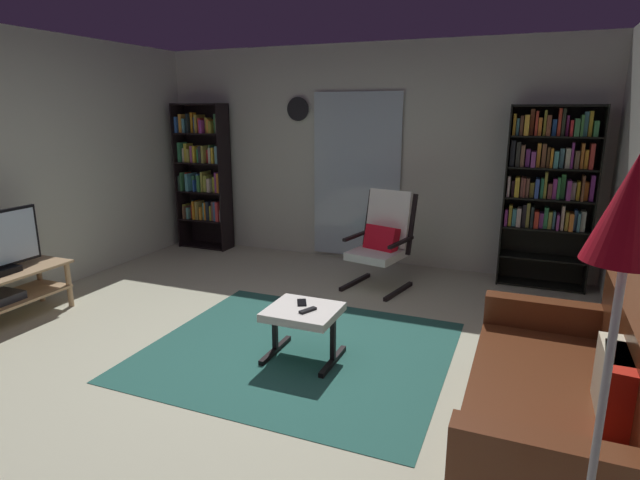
# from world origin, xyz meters

# --- Properties ---
(ground_plane) EXTENTS (7.02, 7.02, 0.00)m
(ground_plane) POSITION_xyz_m (0.00, 0.00, 0.00)
(ground_plane) COLOR beige
(wall_back) EXTENTS (5.60, 0.06, 2.60)m
(wall_back) POSITION_xyz_m (0.00, 2.90, 1.30)
(wall_back) COLOR beige
(wall_back) RESTS_ON ground
(glass_door_panel) EXTENTS (1.10, 0.01, 2.00)m
(glass_door_panel) POSITION_xyz_m (-0.08, 2.83, 1.05)
(glass_door_panel) COLOR silver
(area_rug) EXTENTS (2.29, 2.04, 0.01)m
(area_rug) POSITION_xyz_m (0.32, 0.24, 0.00)
(area_rug) COLOR #285E54
(area_rug) RESTS_ON ground
(tv_stand) EXTENTS (0.49, 1.17, 0.46)m
(tv_stand) POSITION_xyz_m (-2.29, -0.27, 0.30)
(tv_stand) COLOR tan
(tv_stand) RESTS_ON ground
(bookshelf_near_tv) EXTENTS (0.71, 0.30, 1.92)m
(bookshelf_near_tv) POSITION_xyz_m (-2.17, 2.66, 1.01)
(bookshelf_near_tv) COLOR black
(bookshelf_near_tv) RESTS_ON ground
(bookshelf_near_sofa) EXTENTS (0.88, 0.30, 1.90)m
(bookshelf_near_sofa) POSITION_xyz_m (2.08, 2.67, 1.10)
(bookshelf_near_sofa) COLOR black
(bookshelf_near_sofa) RESTS_ON ground
(leather_sofa) EXTENTS (0.90, 1.77, 0.84)m
(leather_sofa) POSITION_xyz_m (2.20, -0.37, 0.30)
(leather_sofa) COLOR #5A2C16
(leather_sofa) RESTS_ON ground
(lounge_armchair) EXTENTS (0.69, 0.75, 1.02)m
(lounge_armchair) POSITION_xyz_m (0.51, 1.99, 0.53)
(lounge_armchair) COLOR black
(lounge_armchair) RESTS_ON ground
(ottoman) EXTENTS (0.52, 0.48, 0.41)m
(ottoman) POSITION_xyz_m (0.42, 0.14, 0.34)
(ottoman) COLOR white
(ottoman) RESTS_ON ground
(tv_remote) EXTENTS (0.10, 0.15, 0.02)m
(tv_remote) POSITION_xyz_m (0.48, 0.10, 0.42)
(tv_remote) COLOR black
(tv_remote) RESTS_ON ottoman
(cell_phone) EXTENTS (0.12, 0.16, 0.01)m
(cell_phone) POSITION_xyz_m (0.37, 0.23, 0.41)
(cell_phone) COLOR black
(cell_phone) RESTS_ON ottoman
(floor_lamp_by_sofa) EXTENTS (0.23, 0.23, 1.74)m
(floor_lamp_by_sofa) POSITION_xyz_m (2.15, -1.59, 1.46)
(floor_lamp_by_sofa) COLOR #A5A5AD
(floor_lamp_by_sofa) RESTS_ON ground
(wall_clock) EXTENTS (0.29, 0.03, 0.29)m
(wall_clock) POSITION_xyz_m (-0.84, 2.82, 1.85)
(wall_clock) COLOR silver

